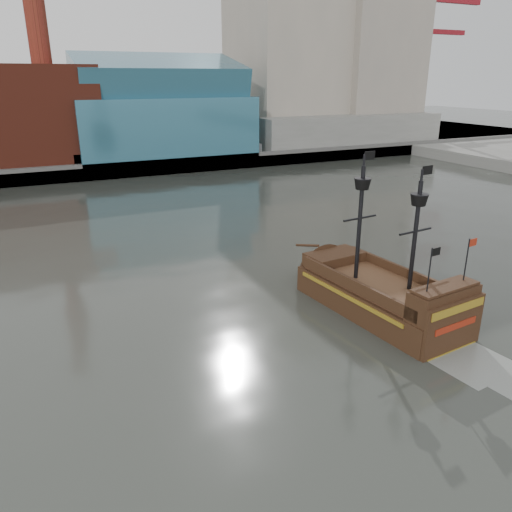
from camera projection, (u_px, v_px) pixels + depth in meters
ground at (344, 384)px, 26.28m from camera, size 400.00×400.00×0.00m
promenade_far at (89, 149)px, 104.07m from camera, size 220.00×60.00×2.00m
seawall at (116, 170)px, 78.92m from camera, size 220.00×1.00×2.60m
skyline at (110, 23)px, 91.87m from camera, size 149.00×45.00×62.00m
crane_a at (422, 60)px, 121.23m from camera, size 22.50×4.00×32.25m
crane_b at (421, 75)px, 134.80m from camera, size 19.10×4.00×26.25m
pirate_ship at (381, 299)px, 33.82m from camera, size 6.13×15.87×11.59m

